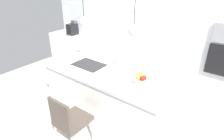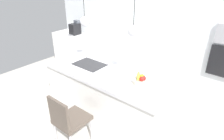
{
  "view_description": "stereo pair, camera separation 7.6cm",
  "coord_description": "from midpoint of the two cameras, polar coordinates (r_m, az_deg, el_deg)",
  "views": [
    {
      "loc": [
        1.8,
        -2.21,
        2.37
      ],
      "look_at": [
        0.1,
        0.0,
        0.99
      ],
      "focal_mm": 30.93,
      "sensor_mm": 36.0,
      "label": 1
    },
    {
      "loc": [
        1.86,
        -2.17,
        2.37
      ],
      "look_at": [
        0.1,
        0.0,
        0.99
      ],
      "focal_mm": 30.93,
      "sensor_mm": 36.0,
      "label": 2
    }
  ],
  "objects": [
    {
      "name": "coffee_machine",
      "position": [
        5.52,
        -10.46,
        11.92
      ],
      "size": [
        0.2,
        0.35,
        0.38
      ],
      "color": "black",
      "rests_on": "side_counter"
    },
    {
      "name": "pendant_light_left",
      "position": [
        3.25,
        -7.37,
        14.11
      ],
      "size": [
        0.16,
        0.16,
        0.76
      ],
      "color": "silver"
    },
    {
      "name": "fruit_bowl",
      "position": [
        2.86,
        9.38,
        -2.9
      ],
      "size": [
        0.26,
        0.26,
        0.16
      ],
      "color": "beige",
      "rests_on": "kitchen_island"
    },
    {
      "name": "kitchen_island",
      "position": [
        3.42,
        -0.67,
        -7.34
      ],
      "size": [
        2.27,
        0.91,
        0.94
      ],
      "color": "white",
      "rests_on": "ground"
    },
    {
      "name": "side_counter",
      "position": [
        5.8,
        -10.94,
        6.33
      ],
      "size": [
        1.1,
        0.6,
        0.88
      ],
      "primitive_type": "cube",
      "color": "white",
      "rests_on": "ground"
    },
    {
      "name": "faucet",
      "position": [
        3.53,
        -3.71,
        4.88
      ],
      "size": [
        0.02,
        0.17,
        0.22
      ],
      "color": "silver",
      "rests_on": "kitchen_island"
    },
    {
      "name": "sink_basin",
      "position": [
        3.45,
        -6.03,
        1.58
      ],
      "size": [
        0.56,
        0.4,
        0.02
      ],
      "primitive_type": "cube",
      "color": "#2D2D30",
      "rests_on": "kitchen_island"
    },
    {
      "name": "floor",
      "position": [
        3.71,
        -0.63,
        -13.46
      ],
      "size": [
        6.6,
        6.6,
        0.0
      ],
      "primitive_type": "plane",
      "color": "#BCB7AD",
      "rests_on": "ground"
    },
    {
      "name": "pendant_light_right",
      "position": [
        2.66,
        7.15,
        11.48
      ],
      "size": [
        0.16,
        0.16,
        0.76
      ],
      "color": "silver"
    },
    {
      "name": "chair_near",
      "position": [
        2.95,
        -12.05,
        -13.99
      ],
      "size": [
        0.42,
        0.47,
        0.89
      ],
      "color": "brown",
      "rests_on": "ground"
    },
    {
      "name": "back_wall",
      "position": [
        4.38,
        13.47,
        11.43
      ],
      "size": [
        6.0,
        0.1,
        2.6
      ],
      "primitive_type": "cube",
      "color": "white",
      "rests_on": "ground"
    }
  ]
}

